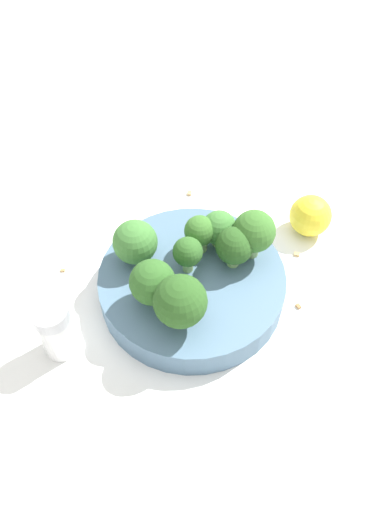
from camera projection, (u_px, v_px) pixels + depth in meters
ground_plane at (192, 293)px, 0.61m from camera, size 3.00×3.00×0.00m
bowl at (192, 284)px, 0.60m from camera, size 0.22×0.22×0.04m
broccoli_floret_0 at (219, 228)px, 0.59m from camera, size 0.04×0.04×0.05m
broccoli_floret_1 at (191, 251)px, 0.57m from camera, size 0.03×0.03×0.05m
broccoli_floret_2 at (135, 243)px, 0.58m from camera, size 0.05×0.05×0.06m
broccoli_floret_3 at (180, 302)px, 0.51m from camera, size 0.06×0.06×0.07m
broccoli_floret_4 at (254, 232)px, 0.57m from camera, size 0.05×0.05×0.06m
broccoli_floret_5 at (153, 283)px, 0.53m from camera, size 0.05×0.05×0.06m
broccoli_floret_6 at (234, 246)px, 0.57m from camera, size 0.04×0.04×0.05m
broccoli_floret_7 at (200, 232)px, 0.59m from camera, size 0.04×0.04×0.05m
pepper_shaker at (56, 330)px, 0.53m from camera, size 0.04×0.04×0.07m
lemon_wedge at (310, 216)px, 0.66m from camera, size 0.06×0.06×0.06m
almond_crumb_0 at (298, 306)px, 0.59m from camera, size 0.01×0.00×0.01m
almond_crumb_1 at (297, 253)px, 0.65m from camera, size 0.01×0.01×0.01m
almond_crumb_2 at (157, 215)px, 0.69m from camera, size 0.01×0.01×0.01m
almond_crumb_3 at (63, 270)px, 0.63m from camera, size 0.01×0.01×0.01m
almond_crumb_4 at (189, 192)px, 0.72m from camera, size 0.01×0.01×0.01m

